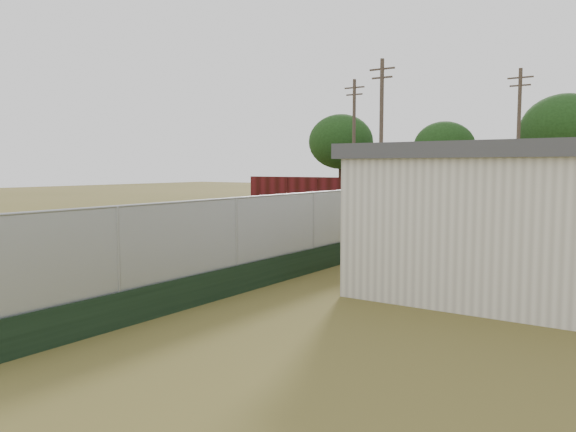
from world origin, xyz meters
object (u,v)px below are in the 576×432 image
Objects in this scene: mailbox at (246,217)px; pedestrian at (347,195)px; pickup_truck at (417,200)px; trash_bin at (334,198)px; fire_hydrant at (84,303)px.

pedestrian reaches higher than mailbox.
pickup_truck is 11.20m from trash_bin.
fire_hydrant is 22.44m from pickup_truck.
pedestrian reaches higher than fire_hydrant.
fire_hydrant is 31.39m from trash_bin.
mailbox is at bearing 114.19° from fire_hydrant.
pickup_truck is 3.72× the size of pedestrian.
mailbox is 12.65m from pickup_truck.
mailbox is 0.66× the size of pedestrian.
fire_hydrant is 0.49× the size of pedestrian.
pedestrian is at bearing 109.64° from fire_hydrant.
fire_hydrant is at bearing 106.18° from pedestrian.
mailbox reaches higher than trash_bin.
trash_bin is at bearing 111.42° from mailbox.
pickup_truck reaches higher than pedestrian.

